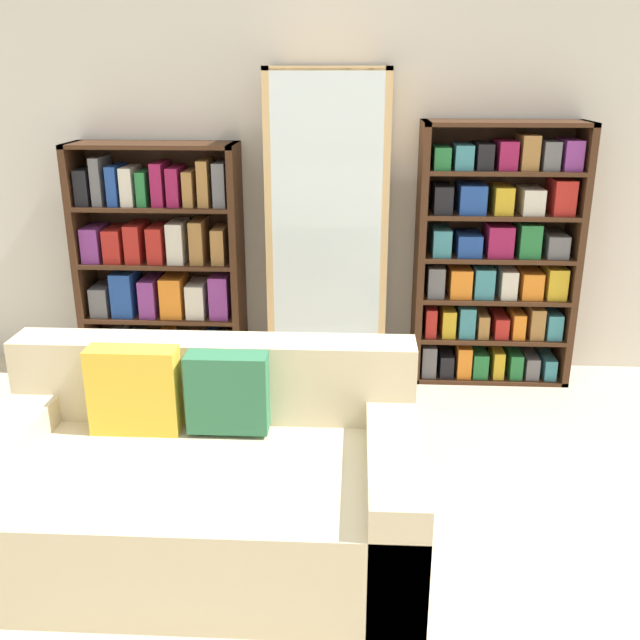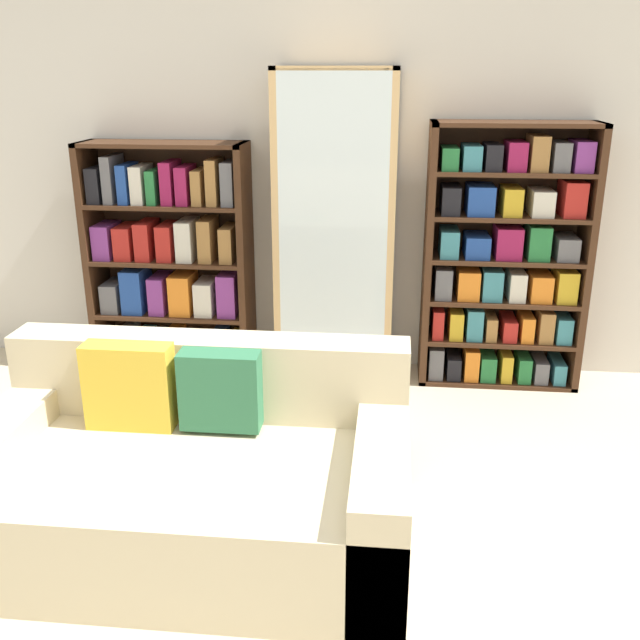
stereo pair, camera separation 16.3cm
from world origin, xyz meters
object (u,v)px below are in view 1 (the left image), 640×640
object	(u,v)px
display_cabinet	(328,231)
bookshelf_right	(495,259)
couch	(202,482)
bookshelf_left	(161,266)
wine_bottle	(387,428)

from	to	relation	value
display_cabinet	bookshelf_right	size ratio (longest dim) A/B	1.19
couch	bookshelf_right	distance (m)	2.27
display_cabinet	bookshelf_right	distance (m)	1.00
bookshelf_right	display_cabinet	bearing A→B (deg)	-179.09
bookshelf_left	bookshelf_right	size ratio (longest dim) A/B	0.92
couch	bookshelf_right	world-z (taller)	bookshelf_right
bookshelf_left	wine_bottle	bearing A→B (deg)	-36.39
couch	bookshelf_left	world-z (taller)	bookshelf_left
display_cabinet	wine_bottle	bearing A→B (deg)	-71.02
couch	wine_bottle	size ratio (longest dim) A/B	5.03
display_cabinet	bookshelf_right	xyz separation A→B (m)	(0.98, 0.02, -0.16)
bookshelf_right	bookshelf_left	bearing A→B (deg)	179.99
bookshelf_left	bookshelf_right	world-z (taller)	bookshelf_right
display_cabinet	couch	bearing A→B (deg)	-104.02
couch	wine_bottle	world-z (taller)	couch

